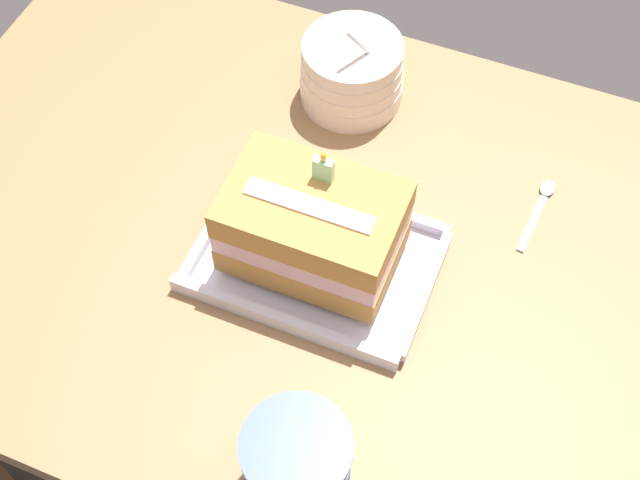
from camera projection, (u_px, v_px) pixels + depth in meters
The scene contains 7 objects.
ground_plane at pixel (322, 449), 1.72m from camera, with size 8.00×8.00×0.00m, color #383333.
dining_table at pixel (323, 286), 1.18m from camera, with size 1.15×0.77×0.74m.
foil_tray at pixel (317, 261), 1.07m from camera, with size 0.29×0.20×0.02m.
birthday_cake at pixel (317, 228), 1.01m from camera, with size 0.20×0.13×0.15m.
bowl_stack at pixel (352, 72), 1.19m from camera, with size 0.14×0.14×0.15m.
ice_cream_tub at pixel (297, 464), 0.88m from camera, with size 0.11×0.11×0.11m.
serving_spoon_near_tray at pixel (542, 201), 1.12m from camera, with size 0.02×0.12×0.01m.
Camera 1 is at (0.22, -0.55, 1.66)m, focal length 49.13 mm.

